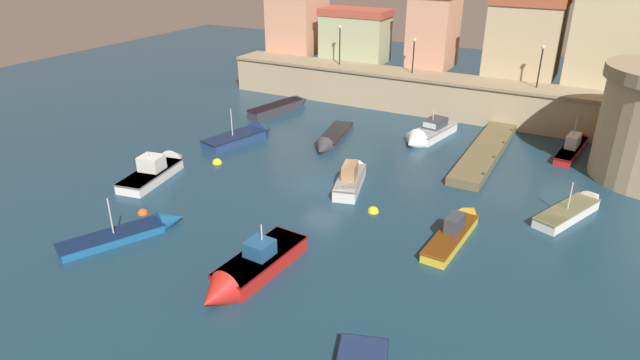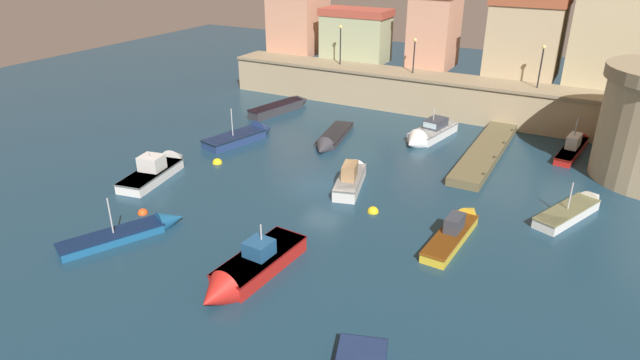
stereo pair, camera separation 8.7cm
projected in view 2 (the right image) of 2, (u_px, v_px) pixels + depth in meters
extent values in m
plane|color=#19384C|center=(323.00, 186.00, 34.27)|extent=(100.78, 100.78, 0.00)
cube|color=tan|center=(420.00, 94.00, 48.42)|extent=(37.78, 3.49, 3.14)
cube|color=gray|center=(421.00, 75.00, 47.72)|extent=(37.78, 3.79, 0.24)
cube|color=tan|center=(298.00, 11.00, 56.05)|extent=(4.99, 5.13, 8.59)
cube|color=#A7B389|center=(356.00, 38.00, 53.13)|extent=(6.54, 3.35, 4.33)
cube|color=#AB4736|center=(356.00, 12.00, 52.08)|extent=(6.80, 3.48, 0.70)
cube|color=tan|center=(434.00, 33.00, 49.94)|extent=(3.83, 4.85, 6.43)
cube|color=tan|center=(525.00, 41.00, 46.75)|extent=(5.87, 5.59, 6.20)
cube|color=tan|center=(615.00, 36.00, 43.10)|extent=(6.37, 4.95, 8.22)
cube|color=brown|center=(486.00, 152.00, 38.93)|extent=(2.13, 12.96, 0.59)
cylinder|color=#453E29|center=(512.00, 133.00, 42.37)|extent=(0.20, 0.20, 0.70)
cylinder|color=#453E29|center=(504.00, 146.00, 39.79)|extent=(0.20, 0.20, 0.70)
cylinder|color=#453E29|center=(494.00, 161.00, 37.20)|extent=(0.20, 0.20, 0.70)
cylinder|color=#453E29|center=(483.00, 178.00, 34.61)|extent=(0.20, 0.20, 0.70)
cylinder|color=black|center=(340.00, 47.00, 50.49)|extent=(0.12, 0.12, 3.35)
sphere|color=#F9D172|center=(341.00, 27.00, 49.73)|extent=(0.32, 0.32, 0.32)
cylinder|color=black|center=(414.00, 58.00, 47.44)|extent=(0.12, 0.12, 2.76)
sphere|color=#F9D172|center=(415.00, 40.00, 46.80)|extent=(0.32, 0.32, 0.32)
cylinder|color=black|center=(540.00, 69.00, 42.76)|extent=(0.12, 0.12, 3.11)
sphere|color=#F9D172|center=(544.00, 47.00, 42.05)|extent=(0.32, 0.32, 0.32)
cube|color=gold|center=(450.00, 238.00, 27.88)|extent=(1.61, 5.35, 0.57)
cone|color=gold|center=(470.00, 213.00, 30.40)|extent=(1.29, 1.48, 1.20)
cube|color=brown|center=(451.00, 234.00, 27.77)|extent=(1.64, 5.46, 0.08)
cube|color=#333842|center=(454.00, 223.00, 27.90)|extent=(0.83, 1.39, 0.82)
cube|color=silver|center=(350.00, 182.00, 33.92)|extent=(2.56, 4.74, 0.79)
cone|color=silver|center=(357.00, 165.00, 36.44)|extent=(1.62, 1.58, 1.33)
cube|color=slate|center=(350.00, 177.00, 33.77)|extent=(2.61, 4.83, 0.08)
cube|color=olive|center=(350.00, 171.00, 33.40)|extent=(1.21, 1.72, 0.93)
cube|color=white|center=(151.00, 176.00, 34.97)|extent=(2.69, 5.25, 0.66)
cone|color=white|center=(177.00, 158.00, 37.69)|extent=(1.95, 1.69, 1.72)
cube|color=#555F62|center=(150.00, 172.00, 34.85)|extent=(2.74, 5.35, 0.08)
cube|color=silver|center=(152.00, 163.00, 34.86)|extent=(1.63, 1.52, 0.96)
cylinder|color=#B2B2B7|center=(150.00, 161.00, 34.64)|extent=(0.08, 0.08, 1.33)
cube|color=white|center=(567.00, 214.00, 30.24)|extent=(3.15, 5.11, 0.63)
cone|color=white|center=(594.00, 198.00, 32.03)|extent=(1.70, 1.77, 1.26)
cube|color=#818156|center=(568.00, 209.00, 30.13)|extent=(3.21, 5.21, 0.08)
cylinder|color=#B2B2B7|center=(570.00, 196.00, 29.76)|extent=(0.08, 0.08, 1.60)
cube|color=#333338|center=(335.00, 135.00, 42.44)|extent=(2.47, 5.59, 0.47)
cone|color=#333338|center=(322.00, 149.00, 39.55)|extent=(1.68, 1.64, 1.46)
cube|color=black|center=(335.00, 132.00, 42.36)|extent=(2.52, 5.70, 0.08)
cube|color=red|center=(260.00, 262.00, 25.63)|extent=(2.21, 5.25, 0.81)
cone|color=red|center=(214.00, 297.00, 23.16)|extent=(1.87, 1.51, 1.78)
cube|color=maroon|center=(260.00, 255.00, 25.47)|extent=(2.25, 5.35, 0.08)
cube|color=navy|center=(259.00, 248.00, 25.26)|extent=(1.26, 1.26, 0.76)
cylinder|color=#B2B2B7|center=(261.00, 239.00, 25.25)|extent=(0.08, 0.08, 1.55)
cube|color=white|center=(433.00, 132.00, 42.58)|extent=(2.77, 5.11, 0.71)
cone|color=white|center=(413.00, 143.00, 40.44)|extent=(2.02, 1.67, 1.79)
cube|color=gray|center=(433.00, 129.00, 42.45)|extent=(2.83, 5.21, 0.08)
cube|color=#333842|center=(436.00, 123.00, 42.51)|extent=(1.61, 2.14, 0.70)
cube|color=#99B7C6|center=(430.00, 126.00, 41.82)|extent=(1.13, 0.28, 0.42)
cylinder|color=#B2B2B7|center=(433.00, 119.00, 42.00)|extent=(0.08, 0.08, 1.64)
cube|color=red|center=(572.00, 151.00, 39.17)|extent=(1.82, 5.97, 0.55)
cone|color=red|center=(582.00, 137.00, 41.82)|extent=(1.21, 1.52, 1.05)
cube|color=#5F0F09|center=(572.00, 148.00, 39.07)|extent=(1.86, 6.09, 0.08)
cube|color=silver|center=(574.00, 141.00, 38.89)|extent=(0.99, 1.77, 0.93)
cylinder|color=#B2B2B7|center=(575.00, 133.00, 38.45)|extent=(0.08, 0.08, 2.27)
cube|color=navy|center=(234.00, 139.00, 41.29)|extent=(3.03, 5.21, 0.65)
cone|color=navy|center=(264.00, 129.00, 43.33)|extent=(2.05, 1.77, 1.77)
cube|color=black|center=(234.00, 135.00, 41.17)|extent=(3.09, 5.31, 0.08)
cylinder|color=#B2B2B7|center=(232.00, 122.00, 40.63)|extent=(0.08, 0.08, 2.13)
cube|color=#195689|center=(112.00, 238.00, 27.97)|extent=(3.47, 5.29, 0.51)
cone|color=#195689|center=(171.00, 220.00, 29.70)|extent=(1.76, 1.82, 1.28)
cube|color=#0E1F43|center=(111.00, 234.00, 27.88)|extent=(3.54, 5.39, 0.08)
cylinder|color=#B2B2B7|center=(110.00, 216.00, 27.51)|extent=(0.08, 0.08, 2.01)
cube|color=#333338|center=(276.00, 109.00, 48.15)|extent=(2.48, 5.86, 0.84)
cone|color=#333338|center=(303.00, 100.00, 50.56)|extent=(1.49, 1.63, 1.22)
cube|color=black|center=(276.00, 105.00, 47.99)|extent=(2.53, 5.97, 0.08)
sphere|color=yellow|center=(217.00, 163.00, 37.75)|extent=(0.69, 0.69, 0.69)
sphere|color=#EA4C19|center=(143.00, 213.00, 30.92)|extent=(0.59, 0.59, 0.59)
sphere|color=yellow|center=(373.00, 212.00, 31.09)|extent=(0.66, 0.66, 0.66)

